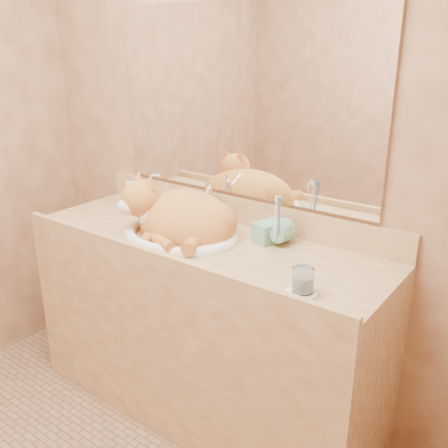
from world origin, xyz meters
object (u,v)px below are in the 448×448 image
Objects in this scene: water_glass at (303,280)px; sink_basin at (180,218)px; cat at (179,215)px; toothbrush_cup at (277,237)px; vanity_counter at (203,328)px; soap_dispenser at (258,223)px.

sink_basin is at bearing 166.46° from water_glass.
water_glass is at bearing -5.06° from cat.
toothbrush_cup is (0.40, 0.12, -0.03)m from sink_basin.
toothbrush_cup is 1.24× the size of water_glass.
water_glass reaches higher than vanity_counter.
sink_basin is 1.07× the size of cat.
sink_basin is at bearing -144.25° from soap_dispenser.
toothbrush_cup is at bearing 133.50° from water_glass.
vanity_counter is 3.08× the size of sink_basin.
cat is 5.79× the size of water_glass.
sink_basin is (-0.10, -0.02, 0.51)m from vanity_counter.
vanity_counter is at bearing 7.90° from sink_basin.
vanity_counter is 0.52m from sink_basin.
water_glass is (0.69, -0.18, -0.04)m from cat.
cat is 2.59× the size of soap_dispenser.
soap_dispenser is 0.45m from water_glass.
water_glass is (0.27, -0.28, 0.00)m from toothbrush_cup.
soap_dispenser is at bearing 25.69° from cat.
cat is at bearing 165.59° from water_glass.
cat is at bearing -166.00° from toothbrush_cup.
toothbrush_cup is at bearing 20.42° from soap_dispenser.
soap_dispenser is 2.23× the size of water_glass.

